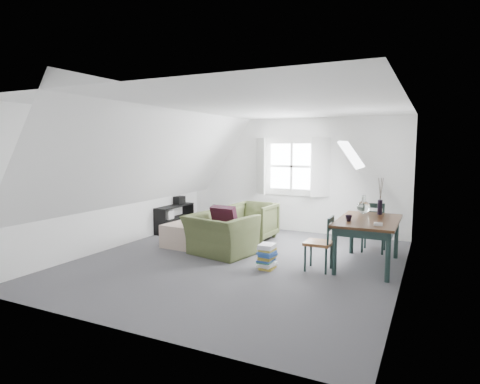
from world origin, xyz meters
The scene contains 24 objects.
floor centered at (0.00, 0.00, 0.00)m, with size 5.50×5.50×0.00m, color #4A494E.
ceiling centered at (0.00, 0.00, 2.50)m, with size 5.50×5.50×0.00m, color white.
wall_back centered at (0.00, 2.75, 1.25)m, with size 5.00×5.00×0.00m, color white.
wall_front centered at (0.00, -2.75, 1.25)m, with size 5.00×5.00×0.00m, color white.
wall_left centered at (-2.50, 0.00, 1.25)m, with size 5.50×5.50×0.00m, color white.
wall_right centered at (2.50, 0.00, 1.25)m, with size 5.50×5.50×0.00m, color white.
slope_left centered at (-1.55, 0.00, 1.78)m, with size 5.50×5.50×0.00m, color white.
slope_right centered at (1.55, 0.00, 1.78)m, with size 5.50×5.50×0.00m, color white.
dormer_window centered at (0.00, 2.68, 1.45)m, with size 1.71×0.35×1.30m.
skylight centered at (1.55, 1.30, 1.75)m, with size 0.55×0.75×0.04m, color white.
armchair_near centered at (-0.47, 0.27, 0.00)m, with size 1.08×0.94×0.70m, color #444D29.
armchair_far centered at (-0.43, 1.62, 0.00)m, with size 0.80×0.82×0.75m, color #444D29.
throw_pillow centered at (-0.47, 0.42, 0.61)m, with size 0.46×0.13×0.46m, color #330E1E.
ottoman centered at (-1.38, 0.47, 0.22)m, with size 0.65×0.65×0.43m, color tan.
dining_table centered at (1.95, 0.69, 0.65)m, with size 0.90×1.50×0.75m.
demijohn centered at (1.80, 1.14, 0.88)m, with size 0.22×0.22×0.31m.
vase_twigs centered at (2.05, 1.24, 0.89)m, with size 0.08×0.09×0.62m.
cup centered at (1.70, 0.39, 0.75)m, with size 0.10×0.10×0.10m, color black.
paper_box centered at (2.15, 0.24, 0.77)m, with size 0.12×0.08×0.04m, color white.
dining_chair_far centered at (1.92, 1.63, 0.47)m, with size 0.43×0.43×0.91m.
dining_chair_near centered at (1.34, 0.14, 0.44)m, with size 0.39×0.39×0.84m.
media_shelf centered at (-2.38, 1.52, 0.26)m, with size 0.38×1.13×0.58m.
electronics_box centered at (-2.38, 1.81, 0.66)m, with size 0.17×0.24×0.19m, color black.
magazine_stack centered at (0.58, -0.14, 0.19)m, with size 0.29×0.34×0.38m.
Camera 1 is at (2.84, -5.76, 1.88)m, focal length 30.00 mm.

